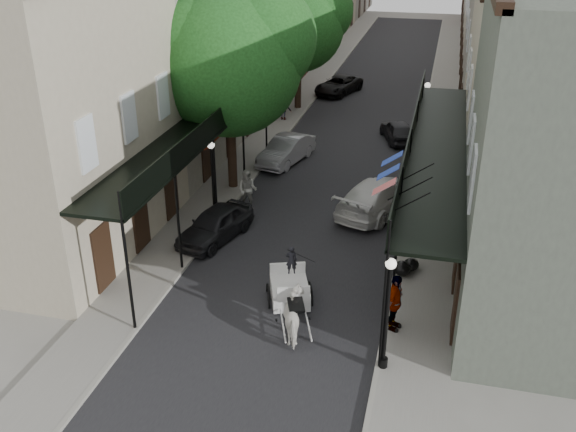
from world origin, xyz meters
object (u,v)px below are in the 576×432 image
Objects in this scene: lamppost_right_near at (387,313)px; carriage at (289,273)px; horse at (296,316)px; car_right_far at (398,131)px; lamppost_right_far at (425,114)px; pedestrian_walking at (248,190)px; car_left_far at (339,85)px; tree_far at (304,21)px; tree_near at (238,55)px; pedestrian_sidewalk_right at (395,303)px; car_right_near at (378,196)px; lamppost_left at (213,181)px; car_left_near at (215,224)px; pedestrian_sidewalk_left at (284,107)px; car_left_mid at (286,150)px.

carriage is (-3.70, 3.20, -1.07)m from lamppost_right_near.
horse is 20.05m from car_right_far.
lamppost_right_far is 2.30m from car_right_far.
pedestrian_walking reaches higher than car_left_far.
tree_far is 1.89× the size of car_left_far.
pedestrian_sidewalk_right is at bearing -50.48° from tree_near.
carriage reaches higher than car_right_near.
lamppost_right_near is 1.01× the size of car_right_far.
lamppost_right_far is (8.35, -6.18, -3.79)m from tree_far.
car_left_far is (1.50, 22.61, -1.42)m from lamppost_left.
lamppost_left is 22.71m from car_left_far.
lamppost_right_near is 1.48× the size of carriage.
car_left_far is at bearing 90.81° from pedestrian_walking.
pedestrian_sidewalk_right is at bearing -15.50° from car_left_near.
carriage reaches higher than car_left_near.
carriage is at bearing -25.58° from car_left_near.
car_left_near is at bearing 47.32° from car_right_far.
horse is at bearing -61.38° from pedestrian_walking.
pedestrian_sidewalk_left is (-1.68, 13.22, -0.01)m from pedestrian_walking.
pedestrian_sidewalk_left is at bearing 110.02° from car_left_near.
tree_near reaches higher than car_right_near.
car_left_far is at bearing 86.21° from lamppost_left.
pedestrian_sidewalk_left reaches higher than car_left_far.
horse is (-2.91, 1.00, -1.30)m from lamppost_right_near.
carriage is 27.58m from car_left_far.
car_left_near reaches higher than car_right_far.
tree_far reaches higher than car_left_mid.
carriage is at bearing -102.41° from lamppost_right_far.
car_left_far is (1.65, 4.44, -5.20)m from tree_far.
pedestrian_walking is (-3.59, 6.69, -0.04)m from carriage.
carriage is 1.34× the size of pedestrian_walking.
pedestrian_walking is at bearing -73.37° from car_left_far.
pedestrian_sidewalk_right is 29.42m from car_left_far.
pedestrian_sidewalk_right is (8.45, -24.18, -4.73)m from tree_far.
tree_far is at bearing 107.50° from car_left_near.
car_left_mid is at bearing 109.59° from pedestrian_sidewalk_left.
horse is 0.42× the size of car_left_mid.
horse is 0.48× the size of car_right_far.
lamppost_right_near is (8.30, -12.18, -4.44)m from tree_near.
car_left_far is at bearing -102.43° from horse.
tree_far is 4.35× the size of pedestrian_sidewalk_right.
car_right_near is at bearing 24.12° from lamppost_left.
pedestrian_walking is (0.92, 1.89, -1.11)m from lamppost_left.
pedestrian_sidewalk_right reaches higher than car_right_far.
lamppost_left is 1.01× the size of car_right_far.
car_right_near is at bearing -28.17° from car_left_mid.
pedestrian_walking is at bearing 43.25° from car_right_far.
lamppost_left is 14.53m from lamppost_right_far.
car_left_mid is (0.28, 6.11, -0.23)m from pedestrian_walking.
horse is 29.86m from car_left_far.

